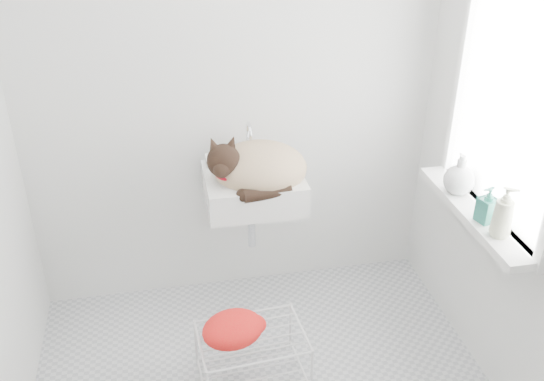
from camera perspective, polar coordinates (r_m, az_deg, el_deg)
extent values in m
cube|color=silver|center=(3.16, -3.88, 10.03)|extent=(2.20, 0.02, 2.50)
cube|color=silver|center=(2.66, 23.59, 3.84)|extent=(0.02, 2.00, 2.50)
cube|color=white|center=(2.77, 21.56, 7.46)|extent=(0.01, 0.80, 1.00)
cube|color=white|center=(2.76, 21.29, 7.45)|extent=(0.04, 0.90, 1.10)
cube|color=white|center=(2.95, 18.51, -1.99)|extent=(0.16, 0.88, 0.04)
cube|color=white|center=(3.09, -1.77, 1.54)|extent=(0.50, 0.43, 0.20)
ellipsoid|color=tan|center=(3.07, -1.20, 2.01)|extent=(0.51, 0.46, 0.24)
sphere|color=black|center=(2.94, -4.34, 2.92)|extent=(0.19, 0.19, 0.17)
torus|color=#A40613|center=(2.95, -3.92, 2.07)|extent=(0.17, 0.17, 0.07)
cube|color=silver|center=(3.03, -1.88, -15.44)|extent=(0.51, 0.38, 0.29)
ellipsoid|color=red|center=(2.90, -3.68, -13.33)|extent=(0.35, 0.29, 0.12)
imported|color=beige|center=(2.77, 20.51, -3.98)|extent=(0.11, 0.11, 0.20)
imported|color=#237060|center=(2.86, 19.35, -2.71)|extent=(0.09, 0.09, 0.17)
imported|color=silver|center=(3.06, 16.99, -0.13)|extent=(0.17, 0.17, 0.19)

